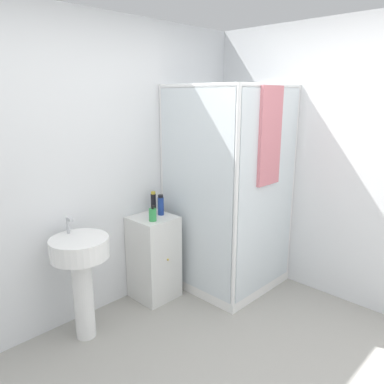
{
  "coord_description": "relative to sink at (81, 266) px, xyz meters",
  "views": [
    {
      "loc": [
        -1.57,
        -1.02,
        1.86
      ],
      "look_at": [
        0.61,
        1.11,
        1.07
      ],
      "focal_mm": 35.0,
      "sensor_mm": 36.0,
      "label": 1
    }
  ],
  "objects": [
    {
      "name": "wall_back",
      "position": [
        0.3,
        0.3,
        0.65
      ],
      "size": [
        6.4,
        0.06,
        2.5
      ],
      "primitive_type": "cube",
      "color": "silver",
      "rests_on": "ground_plane"
    },
    {
      "name": "wall_right",
      "position": [
        2.0,
        -1.4,
        0.65
      ],
      "size": [
        0.06,
        6.4,
        2.5
      ],
      "primitive_type": "cube",
      "color": "silver",
      "rests_on": "ground_plane"
    },
    {
      "name": "shower_enclosure",
      "position": [
        1.44,
        -0.28,
        -0.08
      ],
      "size": [
        0.93,
        0.96,
        1.95
      ],
      "color": "white",
      "rests_on": "ground_plane"
    },
    {
      "name": "vanity_cabinet",
      "position": [
        0.78,
        0.08,
        -0.21
      ],
      "size": [
        0.37,
        0.39,
        0.79
      ],
      "color": "silver",
      "rests_on": "ground_plane"
    },
    {
      "name": "sink",
      "position": [
        0.0,
        0.0,
        0.0
      ],
      "size": [
        0.44,
        0.44,
        0.96
      ],
      "color": "white",
      "rests_on": "ground_plane"
    },
    {
      "name": "soap_dispenser",
      "position": [
        0.71,
        -0.0,
        0.24
      ],
      "size": [
        0.07,
        0.07,
        0.14
      ],
      "color": "green",
      "rests_on": "vanity_cabinet"
    },
    {
      "name": "shampoo_bottle_tall_black",
      "position": [
        0.86,
        0.16,
        0.29
      ],
      "size": [
        0.05,
        0.05,
        0.21
      ],
      "color": "black",
      "rests_on": "vanity_cabinet"
    },
    {
      "name": "shampoo_bottle_blue",
      "position": [
        0.88,
        0.08,
        0.28
      ],
      "size": [
        0.06,
        0.06,
        0.19
      ],
      "color": "navy",
      "rests_on": "vanity_cabinet"
    }
  ]
}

